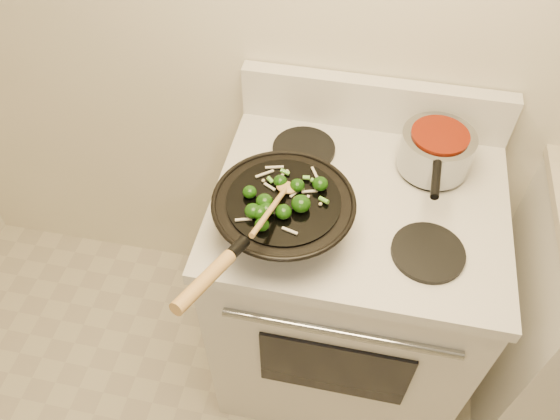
# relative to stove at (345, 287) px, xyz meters

# --- Properties ---
(stove) EXTENTS (0.78, 0.67, 1.08)m
(stove) POSITION_rel_stove_xyz_m (0.00, 0.00, 0.00)
(stove) COLOR silver
(stove) RESTS_ON ground
(wok) EXTENTS (0.35, 0.56, 0.21)m
(wok) POSITION_rel_stove_xyz_m (-0.18, -0.16, 0.52)
(wok) COLOR black
(wok) RESTS_ON stove
(stirfry) EXTENTS (0.20, 0.23, 0.04)m
(stirfry) POSITION_rel_stove_xyz_m (-0.19, -0.17, 0.58)
(stirfry) COLOR #113608
(stirfry) RESTS_ON wok
(wooden_spoon) EXTENTS (0.07, 0.23, 0.07)m
(wooden_spoon) POSITION_rel_stove_xyz_m (-0.19, -0.18, 0.60)
(wooden_spoon) COLOR #B18345
(wooden_spoon) RESTS_ON wok
(saucepan) EXTENTS (0.20, 0.32, 0.12)m
(saucepan) POSITION_rel_stove_xyz_m (0.18, 0.14, 0.52)
(saucepan) COLOR gray
(saucepan) RESTS_ON stove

